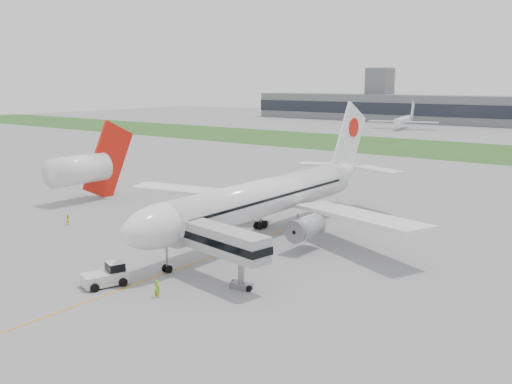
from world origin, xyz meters
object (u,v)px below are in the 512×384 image
Objects in this scene: pushback_tug at (107,275)px; ground_crew_near at (157,289)px; jet_bridge at (215,239)px; neighbor_aircraft at (83,168)px; airliner at (270,195)px.

pushback_tug is 6.85m from ground_crew_near.
ground_crew_near is at bearing -92.29° from jet_bridge.
jet_bridge is 0.76× the size of neighbor_aircraft.
airliner is 40.00m from neighbor_aircraft.
jet_bridge is at bearing 61.89° from pushback_tug.
ground_crew_near is (4.64, -25.78, -4.72)m from airliner.
jet_bridge is at bearing -20.82° from neighbor_aircraft.
neighbor_aircraft is at bearing -35.90° from ground_crew_near.
pushback_tug is at bearing -94.73° from airliner.
jet_bridge reaches higher than pushback_tug.
airliner reaches higher than neighbor_aircraft.
airliner is 3.91× the size of jet_bridge.
neighbor_aircraft is (-37.79, 25.07, 4.85)m from pushback_tug.
pushback_tug is 0.28× the size of neighbor_aircraft.
neighbor_aircraft reaches higher than jet_bridge.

